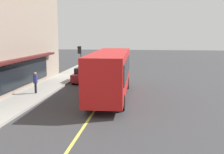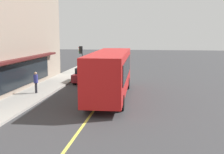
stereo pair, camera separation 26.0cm
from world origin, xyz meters
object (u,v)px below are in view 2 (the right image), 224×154
car_maroon (86,75)px  pedestrian_near_storefront (36,80)px  bus (110,72)px  traffic_light (81,53)px

car_maroon → pedestrian_near_storefront: 6.96m
bus → pedestrian_near_storefront: 6.09m
traffic_light → car_maroon: (-5.69, -1.92, -1.79)m
traffic_light → car_maroon: size_ratio=0.73×
bus → traffic_light: bearing=23.6°
car_maroon → pedestrian_near_storefront: size_ratio=2.56×
pedestrian_near_storefront → bus: bearing=-90.9°
bus → pedestrian_near_storefront: size_ratio=6.55×
bus → traffic_light: bus is taller
bus → car_maroon: (6.54, 3.43, -1.24)m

